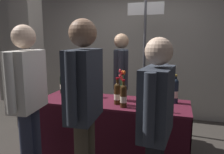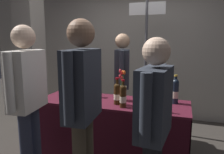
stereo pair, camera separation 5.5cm
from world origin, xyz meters
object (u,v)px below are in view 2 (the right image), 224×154
object	(u,v)px
concrete_pillar	(30,43)
flower_vase	(122,91)
vendor_presenter	(122,76)
display_bottle_0	(84,87)
wine_glass_mid	(96,90)
booth_signpost	(146,50)
taster_foreground_right	(82,98)
wine_glass_near_vendor	(142,97)
featured_wine_bottle	(161,90)
tasting_table	(112,120)

from	to	relation	value
concrete_pillar	flower_vase	distance (m)	2.00
concrete_pillar	vendor_presenter	xyz separation A→B (m)	(1.64, 0.04, -0.50)
concrete_pillar	display_bottle_0	distance (m)	1.51
wine_glass_mid	booth_signpost	world-z (taller)	booth_signpost
wine_glass_mid	booth_signpost	xyz separation A→B (m)	(0.48, 0.98, 0.47)
flower_vase	taster_foreground_right	distance (m)	0.90
concrete_pillar	wine_glass_near_vendor	bearing A→B (deg)	-18.77
vendor_presenter	booth_signpost	xyz separation A→B (m)	(0.29, 0.39, 0.39)
wine_glass_near_vendor	concrete_pillar	bearing A→B (deg)	161.23
featured_wine_bottle	display_bottle_0	size ratio (longest dim) A/B	1.16
wine_glass_mid	flower_vase	bearing A→B (deg)	-7.33
tasting_table	booth_signpost	bearing A→B (deg)	78.97
tasting_table	display_bottle_0	distance (m)	0.59
booth_signpost	concrete_pillar	bearing A→B (deg)	-167.62
featured_wine_bottle	flower_vase	bearing A→B (deg)	-169.64
display_bottle_0	flower_vase	xyz separation A→B (m)	(0.54, -0.04, -0.01)
featured_wine_bottle	display_bottle_0	distance (m)	1.00
booth_signpost	featured_wine_bottle	bearing A→B (deg)	-69.75
tasting_table	wine_glass_near_vendor	world-z (taller)	wine_glass_near_vendor
display_bottle_0	concrete_pillar	bearing A→B (deg)	156.04
wine_glass_mid	flower_vase	xyz separation A→B (m)	(0.37, -0.05, 0.02)
wine_glass_mid	taster_foreground_right	world-z (taller)	taster_foreground_right
wine_glass_near_vendor	flower_vase	world-z (taller)	flower_vase
concrete_pillar	wine_glass_mid	size ratio (longest dim) A/B	20.91
featured_wine_bottle	flower_vase	world-z (taller)	flower_vase
tasting_table	vendor_presenter	distance (m)	0.84
taster_foreground_right	wine_glass_near_vendor	bearing A→B (deg)	-29.80
concrete_pillar	booth_signpost	xyz separation A→B (m)	(1.93, 0.42, -0.12)
featured_wine_bottle	booth_signpost	world-z (taller)	booth_signpost
tasting_table	wine_glass_near_vendor	size ratio (longest dim) A/B	14.43
taster_foreground_right	display_bottle_0	bearing A→B (deg)	21.18
concrete_pillar	booth_signpost	bearing A→B (deg)	12.38
concrete_pillar	featured_wine_bottle	bearing A→B (deg)	-12.97
concrete_pillar	featured_wine_bottle	size ratio (longest dim) A/B	8.56
display_bottle_0	vendor_presenter	world-z (taller)	vendor_presenter
display_bottle_0	booth_signpost	bearing A→B (deg)	56.81
booth_signpost	wine_glass_near_vendor	bearing A→B (deg)	-81.80
concrete_pillar	wine_glass_mid	world-z (taller)	concrete_pillar
featured_wine_bottle	taster_foreground_right	size ratio (longest dim) A/B	0.20
concrete_pillar	taster_foreground_right	bearing A→B (deg)	-41.10
concrete_pillar	flower_vase	size ratio (longest dim) A/B	7.51
tasting_table	vendor_presenter	world-z (taller)	vendor_presenter
flower_vase	vendor_presenter	world-z (taller)	vendor_presenter
wine_glass_near_vendor	booth_signpost	world-z (taller)	booth_signpost
taster_foreground_right	booth_signpost	world-z (taller)	booth_signpost
flower_vase	taster_foreground_right	bearing A→B (deg)	-96.94
tasting_table	display_bottle_0	bearing A→B (deg)	165.00
display_bottle_0	flower_vase	distance (m)	0.54
taster_foreground_right	featured_wine_bottle	bearing A→B (deg)	-34.20
concrete_pillar	tasting_table	xyz separation A→B (m)	(1.71, -0.68, -0.94)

